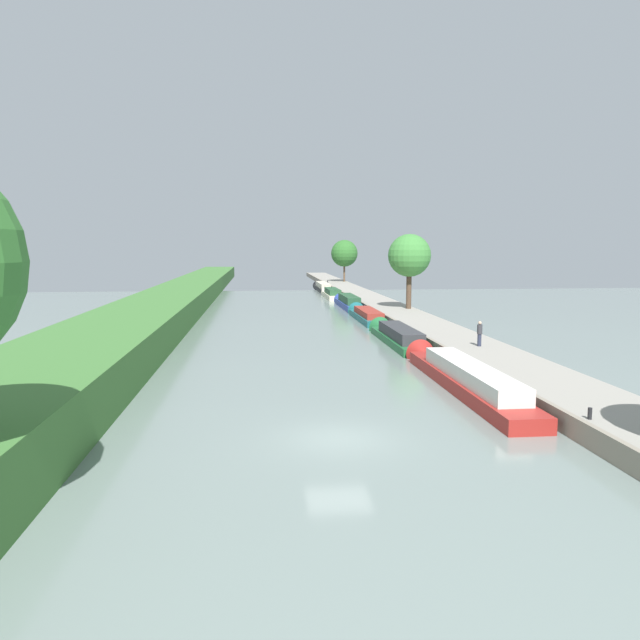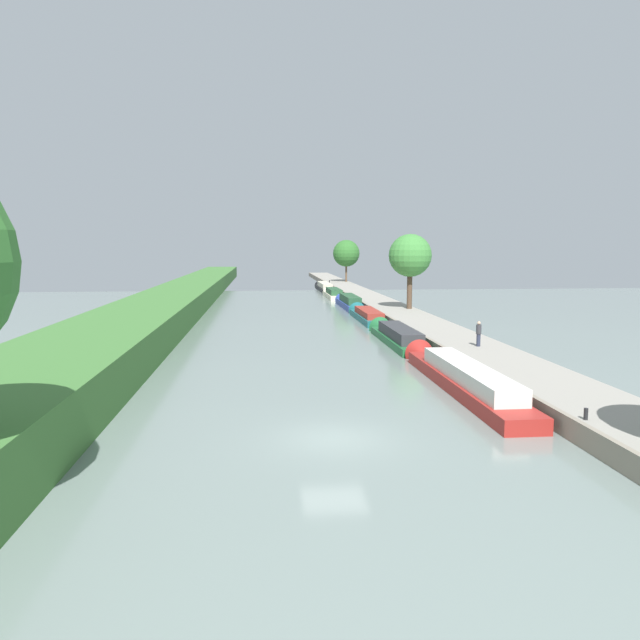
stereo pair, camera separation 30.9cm
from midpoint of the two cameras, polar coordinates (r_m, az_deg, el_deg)
The scene contains 14 objects.
ground_plane at distance 23.78m, azimuth 1.39°, elevation -11.13°, with size 160.00×160.00×0.00m, color slate.
right_towpath at distance 27.45m, azimuth 25.99°, elevation -8.44°, with size 4.46×260.00×0.85m.
stone_quay at distance 26.31m, azimuth 21.57°, elevation -8.82°, with size 0.25×260.00×0.90m.
narrowboat_red at distance 32.69m, azimuth 12.99°, elevation -5.19°, with size 1.99×16.67×2.07m.
narrowboat_green at distance 47.24m, azimuth 7.02°, elevation -1.44°, with size 2.04×13.06×2.06m.
narrowboat_teal at distance 61.48m, azimuth 4.20°, elevation 0.47°, with size 2.01×12.52×1.91m.
narrowboat_blue at distance 74.11m, azimuth 2.51°, elevation 1.71°, with size 1.88×13.02×2.11m.
narrowboat_cream at distance 87.96m, azimuth 1.00°, elevation 2.49°, with size 1.98×11.43×2.02m.
narrowboat_black at distance 102.87m, azimuth 0.12°, elevation 3.13°, with size 1.91×15.94×1.99m.
tree_rightbank_midnear at distance 64.30m, azimuth 8.31°, elevation 6.01°, with size 4.49×4.49×7.86m.
tree_rightbank_midfar at distance 113.57m, azimuth 2.24°, elevation 6.31°, with size 4.99×4.99×7.80m.
person_walking at distance 41.04m, azimuth 14.63°, elevation -1.20°, with size 0.34×0.34×1.66m.
mooring_bollard_near at distance 25.29m, azimuth 23.80°, elevation -8.08°, with size 0.16×0.16×0.45m.
mooring_bollard_far at distance 110.52m, azimuth 0.64°, elevation 3.67°, with size 0.16×0.16×0.45m.
Camera 1 is at (-2.98, -22.42, 7.37)m, focal length 33.89 mm.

